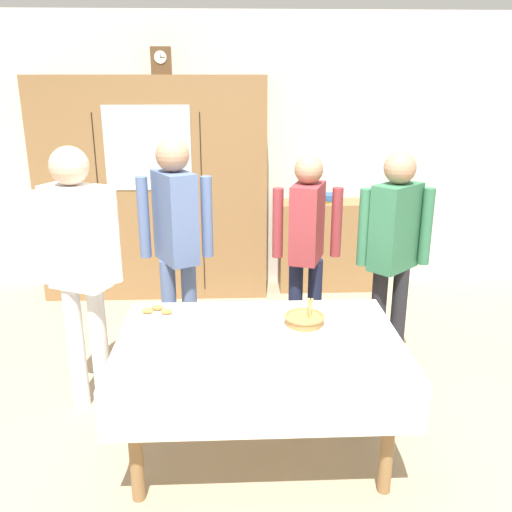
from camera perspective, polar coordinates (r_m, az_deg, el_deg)
The scene contains 21 objects.
ground_plane at distance 3.65m, azimuth 0.14°, elevation -17.24°, with size 12.00×12.00×0.00m, color tan.
back_wall at distance 5.67m, azimuth -1.09°, elevation 10.41°, with size 6.40×0.10×2.70m, color silver.
dining_table at distance 3.12m, azimuth 0.35°, elevation -10.34°, with size 1.58×1.06×0.72m.
wall_cabinet at distance 5.48m, azimuth -10.51°, elevation 6.77°, with size 2.17×0.46×2.12m.
mantel_clock at distance 5.36m, azimuth -9.76°, elevation 19.25°, with size 0.18×0.11×0.24m.
bookshelf_low at distance 5.71m, azimuth 7.54°, elevation 1.09°, with size 1.02×0.35×0.91m.
book_stack at distance 5.59m, azimuth 7.75°, elevation 5.94°, with size 0.16×0.21×0.08m.
tea_cup_near_left at distance 3.17m, azimuth 0.02°, elevation -7.29°, with size 0.13×0.13×0.06m.
tea_cup_mid_right at distance 2.83m, azimuth -2.60°, elevation -10.62°, with size 0.13×0.13×0.06m.
tea_cup_near_right at distance 3.30m, azimuth -6.55°, elevation -6.33°, with size 0.13×0.13×0.06m.
tea_cup_far_left at distance 3.28m, azimuth -3.54°, elevation -6.43°, with size 0.13×0.13×0.06m.
tea_cup_front_edge at distance 2.83m, azimuth 8.29°, elevation -10.77°, with size 0.13×0.13×0.06m.
tea_cup_center at distance 3.00m, azimuth -8.09°, elevation -9.05°, with size 0.13×0.13×0.06m.
bread_basket at distance 3.26m, azimuth 5.03°, elevation -6.46°, with size 0.24×0.24×0.16m.
pastry_plate at distance 3.43m, azimuth -10.19°, elevation -5.86°, with size 0.28×0.28×0.05m.
spoon_mid_left at distance 3.51m, azimuth 9.11°, elevation -5.38°, with size 0.12×0.02×0.01m.
spoon_back_edge at distance 2.94m, azimuth 1.61°, elevation -10.00°, with size 0.12×0.02×0.01m.
person_behind_table_left at distance 3.94m, azimuth -8.24°, elevation 2.33°, with size 0.52×0.41×1.72m.
person_by_cabinet at distance 4.16m, azimuth 5.26°, elevation 1.86°, with size 0.52×0.41×1.57m.
person_beside_shelf at distance 3.99m, azimuth 14.04°, elevation 1.28°, with size 0.52×0.39×1.63m.
person_near_right_end at distance 3.57m, azimuth -17.84°, elevation 0.05°, with size 0.52×0.33×1.72m.
Camera 1 is at (-0.14, -2.97, 2.11)m, focal length 38.78 mm.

